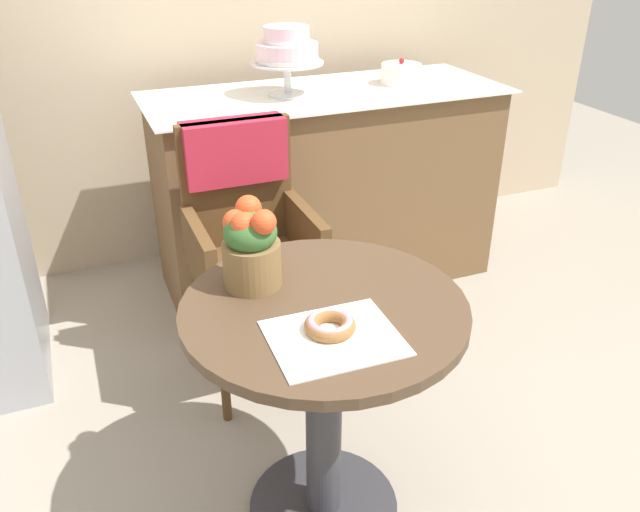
{
  "coord_description": "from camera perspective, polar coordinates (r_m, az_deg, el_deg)",
  "views": [
    {
      "loc": [
        -0.52,
        -1.24,
        1.57
      ],
      "look_at": [
        0.05,
        0.15,
        0.77
      ],
      "focal_mm": 36.14,
      "sensor_mm": 36.0,
      "label": 1
    }
  ],
  "objects": [
    {
      "name": "donut_front",
      "position": [
        1.48,
        0.89,
        -6.07
      ],
      "size": [
        0.12,
        0.12,
        0.04
      ],
      "color": "#936033",
      "rests_on": "cafe_table"
    },
    {
      "name": "cafe_table",
      "position": [
        1.72,
        0.35,
        -10.23
      ],
      "size": [
        0.72,
        0.72,
        0.72
      ],
      "color": "#4C3826",
      "rests_on": "ground"
    },
    {
      "name": "flower_vase",
      "position": [
        1.63,
        -6.13,
        1.04
      ],
      "size": [
        0.15,
        0.16,
        0.23
      ],
      "color": "brown",
      "rests_on": "cafe_table"
    },
    {
      "name": "round_layer_cake",
      "position": [
        2.99,
        7.17,
        15.72
      ],
      "size": [
        0.18,
        0.18,
        0.11
      ],
      "color": "white",
      "rests_on": "display_counter"
    },
    {
      "name": "paper_napkin",
      "position": [
        1.47,
        1.25,
        -7.26
      ],
      "size": [
        0.3,
        0.25,
        0.0
      ],
      "primitive_type": "cube",
      "rotation": [
        0.0,
        0.0,
        -0.03
      ],
      "color": "white",
      "rests_on": "cafe_table"
    },
    {
      "name": "display_counter",
      "position": [
        2.98,
        0.57,
        6.0
      ],
      "size": [
        1.56,
        0.62,
        0.9
      ],
      "color": "brown",
      "rests_on": "ground"
    },
    {
      "name": "tiered_cake_stand",
      "position": [
        2.74,
        -2.96,
        17.71
      ],
      "size": [
        0.3,
        0.3,
        0.28
      ],
      "color": "silver",
      "rests_on": "display_counter"
    },
    {
      "name": "wicker_chair",
      "position": [
        2.27,
        -6.66,
        3.66
      ],
      "size": [
        0.42,
        0.45,
        0.95
      ],
      "rotation": [
        0.0,
        0.0,
        0.09
      ],
      "color": "brown",
      "rests_on": "ground"
    },
    {
      "name": "ground_plane",
      "position": [
        2.07,
        0.3,
        -21.34
      ],
      "size": [
        8.0,
        8.0,
        0.0
      ],
      "primitive_type": "plane",
      "color": "gray"
    }
  ]
}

